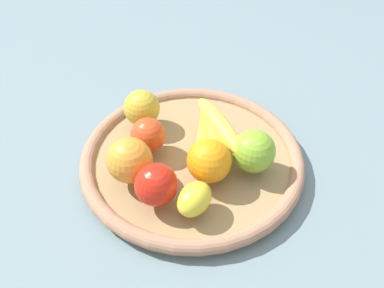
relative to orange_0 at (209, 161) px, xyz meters
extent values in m
plane|color=slate|center=(0.05, 0.05, -0.07)|extent=(2.40, 2.40, 0.00)
cylinder|color=#987C52|center=(0.05, 0.05, -0.06)|extent=(0.40, 0.40, 0.02)
torus|color=#A37559|center=(0.05, 0.05, -0.05)|extent=(0.42, 0.42, 0.03)
sphere|color=orange|center=(0.00, 0.00, 0.00)|extent=(0.09, 0.09, 0.08)
sphere|color=#CD431C|center=(0.03, 0.13, -0.01)|extent=(0.07, 0.07, 0.06)
ellipsoid|color=yellow|center=(-0.08, 0.00, -0.01)|extent=(0.08, 0.07, 0.05)
ellipsoid|color=yellow|center=(0.07, 0.03, -0.02)|extent=(0.17, 0.07, 0.03)
ellipsoid|color=yellow|center=(0.08, 0.02, -0.01)|extent=(0.16, 0.11, 0.03)
ellipsoid|color=yellow|center=(0.08, 0.01, 0.01)|extent=(0.15, 0.14, 0.03)
sphere|color=#7EAD2C|center=(0.05, -0.07, 0.00)|extent=(0.09, 0.09, 0.08)
sphere|color=orange|center=(-0.04, 0.13, 0.00)|extent=(0.11, 0.11, 0.08)
sphere|color=gold|center=(0.10, 0.17, 0.00)|extent=(0.08, 0.08, 0.07)
sphere|color=red|center=(-0.08, 0.07, 0.00)|extent=(0.08, 0.08, 0.07)
camera|label=1|loc=(-0.47, -0.13, 0.50)|focal=38.75mm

